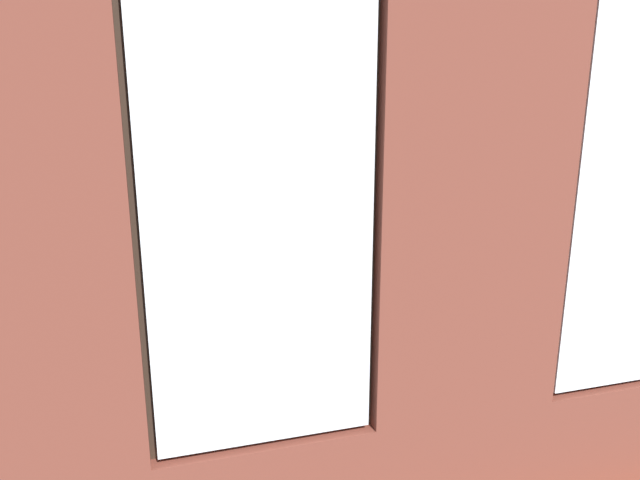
{
  "coord_description": "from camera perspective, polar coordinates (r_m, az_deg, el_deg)",
  "views": [
    {
      "loc": [
        1.43,
        5.04,
        2.29
      ],
      "look_at": [
        0.07,
        0.4,
        0.94
      ],
      "focal_mm": 35.0,
      "sensor_mm": 36.0,
      "label": 1
    }
  ],
  "objects": [
    {
      "name": "ground_plane",
      "position": [
        5.74,
        -0.46,
        -8.45
      ],
      "size": [
        6.69,
        5.98,
        0.1
      ],
      "primitive_type": "cube",
      "color": "#99663D"
    },
    {
      "name": "brick_wall_with_windows",
      "position": [
        2.92,
        13.64,
        -0.28
      ],
      "size": [
        6.09,
        0.3,
        3.09
      ],
      "color": "brown",
      "rests_on": "ground_plane"
    },
    {
      "name": "couch_by_window",
      "position": [
        3.9,
        7.04,
        -14.66
      ],
      "size": [
        1.89,
        0.87,
        0.8
      ],
      "color": "black",
      "rests_on": "ground_plane"
    },
    {
      "name": "couch_left",
      "position": [
        6.05,
        23.6,
        -4.66
      ],
      "size": [
        0.89,
        1.97,
        0.8
      ],
      "rotation": [
        0.0,
        0.0,
        1.56
      ],
      "color": "black",
      "rests_on": "ground_plane"
    },
    {
      "name": "coffee_table",
      "position": [
        5.3,
        -2.18,
        -5.59
      ],
      "size": [
        1.45,
        0.7,
        0.43
      ],
      "color": "olive",
      "rests_on": "ground_plane"
    },
    {
      "name": "cup_ceramic",
      "position": [
        5.31,
        -4.33,
        -4.42
      ],
      "size": [
        0.08,
        0.08,
        0.1
      ],
      "primitive_type": "cylinder",
      "color": "silver",
      "rests_on": "coffee_table"
    },
    {
      "name": "candle_jar",
      "position": [
        5.27,
        -2.19,
        -4.56
      ],
      "size": [
        0.08,
        0.08,
        0.1
      ],
      "primitive_type": "cylinder",
      "color": "#B7333D",
      "rests_on": "coffee_table"
    },
    {
      "name": "table_plant_small",
      "position": [
        5.17,
        -0.75,
        -4.1
      ],
      "size": [
        0.14,
        0.14,
        0.22
      ],
      "color": "brown",
      "rests_on": "coffee_table"
    },
    {
      "name": "remote_gray",
      "position": [
        5.1,
        -6.66,
        -5.79
      ],
      "size": [
        0.16,
        0.15,
        0.02
      ],
      "primitive_type": "cube",
      "rotation": [
        0.0,
        0.0,
        5.44
      ],
      "color": "#59595B",
      "rests_on": "coffee_table"
    },
    {
      "name": "papasan_chair",
      "position": [
        7.35,
        -3.82,
        0.96
      ],
      "size": [
        1.04,
        1.04,
        0.67
      ],
      "color": "olive",
      "rests_on": "ground_plane"
    },
    {
      "name": "potted_plant_beside_window_right",
      "position": [
        3.48,
        -22.19,
        -15.57
      ],
      "size": [
        1.03,
        1.0,
        1.16
      ],
      "color": "gray",
      "rests_on": "ground_plane"
    },
    {
      "name": "potted_plant_by_left_couch",
      "position": [
        6.93,
        13.57,
        -1.35
      ],
      "size": [
        0.31,
        0.31,
        0.45
      ],
      "color": "#9E5638",
      "rests_on": "ground_plane"
    },
    {
      "name": "potted_plant_mid_room_small",
      "position": [
        6.5,
        4.42,
        -1.7
      ],
      "size": [
        0.26,
        0.26,
        0.56
      ],
      "color": "gray",
      "rests_on": "ground_plane"
    },
    {
      "name": "potted_plant_foreground_right",
      "position": [
        7.26,
        -23.45,
        0.35
      ],
      "size": [
        0.81,
        0.83,
        1.12
      ],
      "color": "gray",
      "rests_on": "ground_plane"
    },
    {
      "name": "potted_plant_between_couches",
      "position": [
        4.5,
        23.68,
        -7.18
      ],
      "size": [
        0.81,
        0.94,
        1.44
      ],
      "color": "gray",
      "rests_on": "ground_plane"
    },
    {
      "name": "potted_plant_corner_near_left",
      "position": [
        8.22,
        12.58,
        3.69
      ],
      "size": [
        0.7,
        0.77,
        1.28
      ],
      "color": "beige",
      "rests_on": "ground_plane"
    },
    {
      "name": "potted_plant_near_tv",
      "position": [
        4.55,
        -24.38,
        -6.56
      ],
      "size": [
        0.66,
        0.66,
        1.0
      ],
      "color": "beige",
      "rests_on": "ground_plane"
    }
  ]
}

